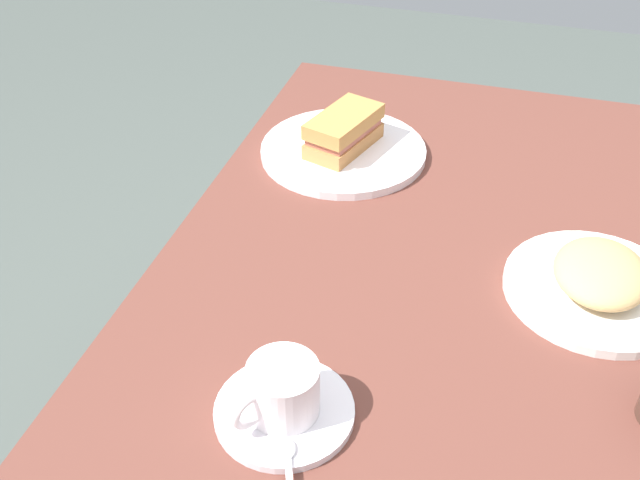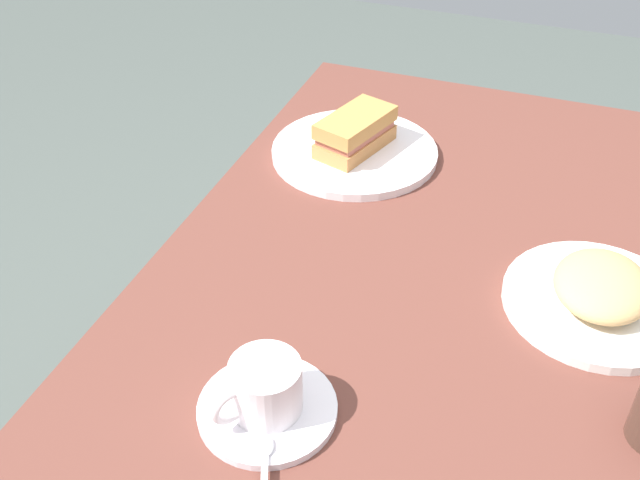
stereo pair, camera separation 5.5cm
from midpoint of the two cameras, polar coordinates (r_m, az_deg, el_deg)
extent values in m
cube|color=brown|center=(0.97, 9.05, -6.81)|extent=(1.35, 0.76, 0.04)
cylinder|color=brown|center=(1.71, 2.66, 0.02)|extent=(0.07, 0.07, 0.70)
cylinder|color=brown|center=(1.68, 22.70, -4.40)|extent=(0.07, 0.07, 0.70)
cylinder|color=white|center=(1.26, 3.93, 6.73)|extent=(0.28, 0.28, 0.01)
cube|color=#C07E44|center=(1.25, 3.97, 7.49)|extent=(0.16, 0.11, 0.02)
cube|color=#AF5F4D|center=(1.24, 4.01, 8.23)|extent=(0.14, 0.10, 0.01)
cube|color=#BA8242|center=(1.23, 4.04, 8.97)|extent=(0.16, 0.11, 0.02)
cylinder|color=white|center=(0.84, -2.12, -12.85)|extent=(0.16, 0.16, 0.01)
cylinder|color=white|center=(0.81, -2.18, -11.20)|extent=(0.08, 0.08, 0.06)
cylinder|color=#9F7046|center=(0.79, -2.23, -9.88)|extent=(0.07, 0.07, 0.01)
torus|color=white|center=(0.80, -4.89, -12.70)|extent=(0.04, 0.03, 0.04)
ellipsoid|color=silver|center=(0.80, -2.15, -15.55)|extent=(0.03, 0.03, 0.01)
cylinder|color=white|center=(1.03, 21.91, -4.49)|extent=(0.24, 0.24, 0.01)
ellipsoid|color=tan|center=(1.01, 22.29, -3.27)|extent=(0.14, 0.12, 0.04)
camera|label=1|loc=(0.03, -88.44, 1.20)|focal=41.77mm
camera|label=2|loc=(0.03, 91.56, -1.20)|focal=41.77mm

